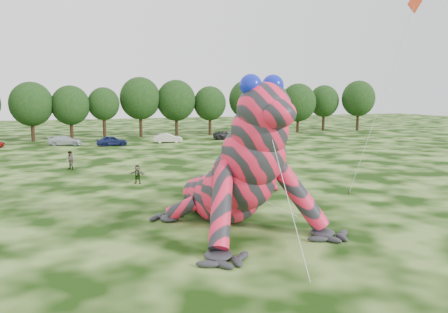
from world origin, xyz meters
name	(u,v)px	position (x,y,z in m)	size (l,w,h in m)	color
ground	(193,255)	(0.00, 0.00, 0.00)	(240.00, 240.00, 0.00)	#16330A
inflatable_gecko	(220,150)	(3.17, 4.99, 4.25)	(14.31, 17.00, 8.50)	#F41E43
flying_kite	(410,17)	(16.66, 5.08, 12.60)	(2.96, 3.82, 14.35)	red
tree_7	(32,112)	(-10.08, 56.80, 4.74)	(6.68, 6.01, 9.48)	black
tree_8	(71,113)	(-4.22, 56.99, 4.47)	(6.14, 5.53, 8.94)	black
tree_9	(104,113)	(1.06, 57.35, 4.34)	(5.27, 4.74, 8.68)	black
tree_10	(140,107)	(7.40, 58.58, 5.25)	(7.09, 6.38, 10.50)	black
tree_11	(176,108)	(13.79, 58.20, 5.03)	(7.01, 6.31, 10.07)	black
tree_12	(210,111)	(20.01, 57.74, 4.49)	(5.99, 5.39, 8.97)	black
tree_13	(247,107)	(27.13, 57.13, 5.06)	(6.83, 6.15, 10.13)	black
tree_14	(273,109)	(33.46, 58.72, 4.70)	(6.82, 6.14, 9.40)	black
tree_15	(298,108)	(38.47, 57.77, 4.82)	(7.17, 6.45, 9.63)	black
tree_16	(324,108)	(45.45, 59.37, 4.69)	(6.26, 5.63, 9.37)	black
tree_17	(358,106)	(51.95, 56.66, 5.15)	(6.98, 6.28, 10.30)	black
car_3	(65,141)	(-5.31, 49.46, 0.70)	(1.97, 4.86, 1.41)	silver
car_4	(112,141)	(1.10, 46.36, 0.74)	(1.76, 4.37, 1.49)	#151E4C
car_5	(168,138)	(9.76, 47.74, 0.73)	(1.54, 4.41, 1.45)	beige
car_6	(229,135)	(20.56, 49.20, 0.74)	(2.46, 5.32, 1.48)	#29292B
car_7	(277,134)	(29.55, 49.19, 0.66)	(1.86, 4.58, 1.33)	silver
spectator_3	(225,147)	(13.69, 32.72, 0.79)	(0.92, 0.38, 1.58)	gray
spectator_2	(238,146)	(15.48, 32.73, 0.94)	(1.22, 0.70, 1.88)	gray
spectator_1	(70,160)	(-4.94, 26.75, 0.94)	(0.92, 0.72, 1.89)	gray
spectator_5	(137,174)	(0.25, 17.64, 0.79)	(1.46, 0.47, 1.57)	gray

